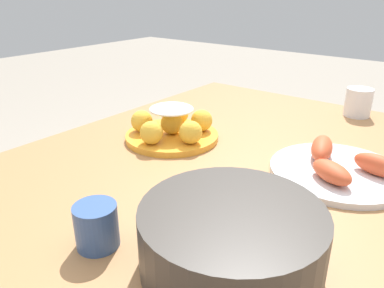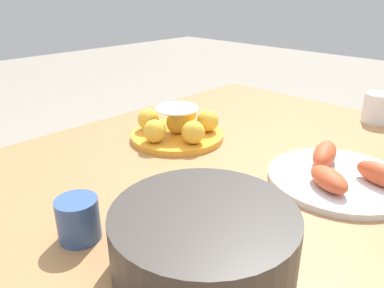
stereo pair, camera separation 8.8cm
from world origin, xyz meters
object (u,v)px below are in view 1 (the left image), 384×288
object	(u,v)px
dining_table	(217,218)
cup_far	(358,102)
serving_bowl	(231,236)
seafood_platter	(338,167)
cup_near	(97,226)
cake_plate	(172,127)

from	to	relation	value
dining_table	cup_far	world-z (taller)	cup_far
dining_table	cup_far	bearing A→B (deg)	171.90
serving_bowl	seafood_platter	xyz separation A→B (m)	(-0.39, 0.03, -0.03)
serving_bowl	cup_far	xyz separation A→B (m)	(-0.84, -0.06, -0.01)
seafood_platter	dining_table	bearing A→B (deg)	-41.26
cup_near	cup_far	bearing A→B (deg)	171.67
cake_plate	serving_bowl	size ratio (longest dim) A/B	0.93
dining_table	cup_near	distance (m)	0.31
serving_bowl	cup_far	bearing A→B (deg)	-176.18
dining_table	cake_plate	xyz separation A→B (m)	(-0.14, -0.24, 0.12)
serving_bowl	seafood_platter	world-z (taller)	serving_bowl
dining_table	cup_near	bearing A→B (deg)	-8.87
seafood_platter	cup_far	xyz separation A→B (m)	(-0.45, -0.09, 0.03)
dining_table	cake_plate	size ratio (longest dim) A/B	5.88
cup_near	cake_plate	bearing A→B (deg)	-154.34
cake_plate	serving_bowl	xyz separation A→B (m)	(0.32, 0.39, 0.02)
cake_plate	cup_near	distance (m)	0.46
seafood_platter	cup_far	bearing A→B (deg)	-169.00
cake_plate	serving_bowl	distance (m)	0.51
serving_bowl	cup_far	distance (m)	0.84
cup_far	cup_near	bearing A→B (deg)	-8.33
seafood_platter	cup_near	size ratio (longest dim) A/B	4.04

